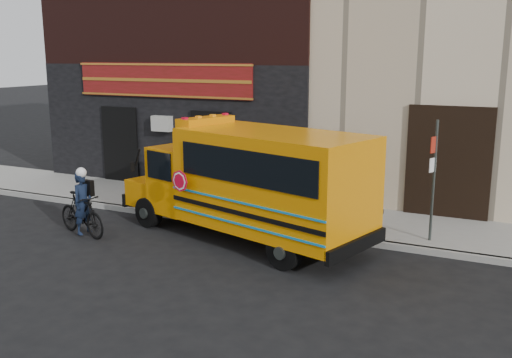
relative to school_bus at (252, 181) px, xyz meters
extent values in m
plane|color=black|center=(0.04, -1.74, -1.51)|extent=(120.00, 120.00, 0.00)
cube|color=gray|center=(0.04, 0.86, -1.43)|extent=(40.00, 0.20, 0.15)
cube|color=gray|center=(0.04, 2.36, -1.43)|extent=(40.00, 3.00, 0.15)
cube|color=beige|center=(0.04, 8.76, 4.64)|extent=(20.00, 10.00, 12.00)
cube|color=black|center=(-4.96, 3.81, 0.64)|extent=(10.00, 0.30, 4.00)
cube|color=black|center=(-4.96, 3.81, 4.14)|extent=(10.00, 0.28, 3.00)
cube|color=#56130C|center=(-4.96, 3.64, 2.14)|extent=(6.50, 0.12, 1.10)
cube|color=black|center=(-6.76, 3.66, -0.11)|extent=(1.30, 0.10, 2.50)
cube|color=black|center=(-3.16, 3.66, -0.11)|extent=(1.30, 0.10, 2.50)
cylinder|color=black|center=(-2.98, -0.10, -1.11)|extent=(0.85, 0.50, 0.80)
cylinder|color=black|center=(-2.44, 1.72, -1.11)|extent=(0.85, 0.50, 0.80)
cylinder|color=black|center=(1.43, -1.41, -1.11)|extent=(0.85, 0.50, 0.80)
cylinder|color=black|center=(1.97, 0.41, -1.11)|extent=(0.85, 0.50, 0.80)
cube|color=orange|center=(-3.14, 0.94, -0.71)|extent=(1.53, 2.20, 0.70)
cube|color=black|center=(-3.67, 1.10, -0.96)|extent=(0.70, 2.00, 0.35)
cube|color=orange|center=(-2.09, 0.63, -0.21)|extent=(1.75, 2.35, 1.70)
cube|color=black|center=(-2.63, 0.79, 0.19)|extent=(0.57, 1.74, 0.90)
cube|color=orange|center=(0.64, -0.19, 0.11)|extent=(4.94, 3.39, 2.25)
cube|color=black|center=(2.83, -0.84, -0.96)|extent=(0.74, 2.14, 0.30)
cube|color=black|center=(0.42, -1.28, 0.59)|extent=(3.75, 1.15, 0.75)
cube|color=orange|center=(-1.51, 0.45, 1.27)|extent=(0.94, 1.68, 0.28)
cylinder|color=red|center=(-1.45, -0.92, 0.04)|extent=(0.51, 0.18, 0.52)
cylinder|color=#3A413E|center=(3.99, 1.44, 0.00)|extent=(0.07, 0.07, 3.01)
cube|color=#A72113|center=(3.96, 1.37, 0.94)|extent=(0.12, 0.25, 0.38)
cube|color=white|center=(3.96, 1.37, 0.47)|extent=(0.12, 0.25, 0.33)
imported|color=black|center=(-4.08, -1.40, -0.96)|extent=(1.89, 0.97, 1.09)
imported|color=black|center=(-4.02, -1.38, -0.72)|extent=(0.45, 0.62, 1.58)
camera|label=1|loc=(5.73, -12.01, 2.95)|focal=40.00mm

